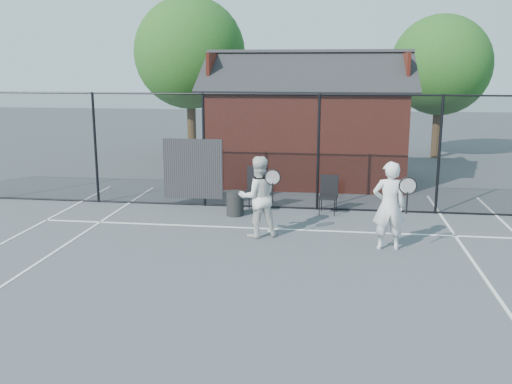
# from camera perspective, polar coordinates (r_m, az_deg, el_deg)

# --- Properties ---
(ground) EXTENTS (80.00, 80.00, 0.00)m
(ground) POSITION_cam_1_polar(r_m,az_deg,el_deg) (10.32, -0.50, -8.29)
(ground) COLOR #484B52
(ground) RESTS_ON ground
(court_lines) EXTENTS (11.02, 18.00, 0.01)m
(court_lines) POSITION_cam_1_polar(r_m,az_deg,el_deg) (9.11, -1.75, -11.16)
(court_lines) COLOR silver
(court_lines) RESTS_ON ground
(fence) EXTENTS (22.04, 3.00, 3.00)m
(fence) POSITION_cam_1_polar(r_m,az_deg,el_deg) (14.81, 1.18, 3.85)
(fence) COLOR black
(fence) RESTS_ON ground
(clubhouse) EXTENTS (6.50, 4.36, 4.19)m
(clubhouse) POSITION_cam_1_polar(r_m,az_deg,el_deg) (18.68, 5.12, 6.08)
(clubhouse) COLOR maroon
(clubhouse) RESTS_ON ground
(tree_left) EXTENTS (4.48, 4.48, 6.44)m
(tree_left) POSITION_cam_1_polar(r_m,az_deg,el_deg) (23.81, -6.62, 13.62)
(tree_left) COLOR #332314
(tree_left) RESTS_ON ground
(tree_right) EXTENTS (3.97, 3.97, 5.70)m
(tree_right) POSITION_cam_1_polar(r_m,az_deg,el_deg) (24.39, 18.00, 11.95)
(tree_right) COLOR #332314
(tree_right) RESTS_ON ground
(player_front) EXTENTS (0.83, 0.63, 1.82)m
(player_front) POSITION_cam_1_polar(r_m,az_deg,el_deg) (11.80, 13.16, -1.34)
(player_front) COLOR silver
(player_front) RESTS_ON ground
(player_back) EXTENTS (1.06, 0.95, 1.78)m
(player_back) POSITION_cam_1_polar(r_m,az_deg,el_deg) (12.37, 0.20, -0.48)
(player_back) COLOR silver
(player_back) RESTS_ON ground
(chair_left) EXTENTS (0.63, 0.65, 1.10)m
(chair_left) POSITION_cam_1_polar(r_m,az_deg,el_deg) (14.62, -0.18, 0.18)
(chair_left) COLOR black
(chair_left) RESTS_ON ground
(chair_right) EXTENTS (0.51, 0.52, 0.95)m
(chair_right) POSITION_cam_1_polar(r_m,az_deg,el_deg) (14.50, 7.22, -0.35)
(chair_right) COLOR black
(chair_right) RESTS_ON ground
(waste_bin) EXTENTS (0.45, 0.45, 0.62)m
(waste_bin) POSITION_cam_1_polar(r_m,az_deg,el_deg) (14.26, -2.12, -1.15)
(waste_bin) COLOR black
(waste_bin) RESTS_ON ground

